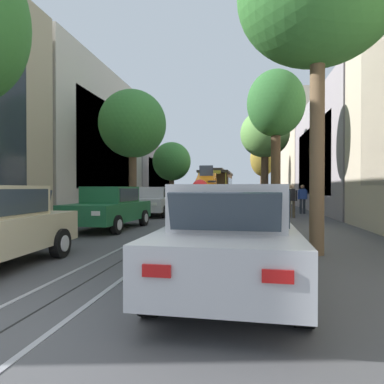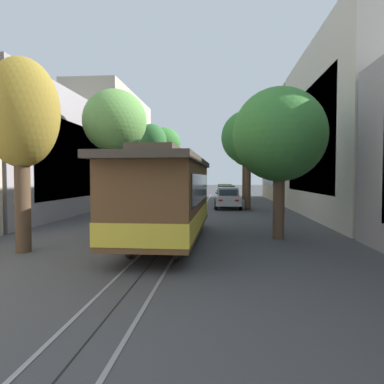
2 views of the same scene
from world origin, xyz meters
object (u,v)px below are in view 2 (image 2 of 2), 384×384
object	(u,v)px
parked_car_silver_near_right	(184,191)
street_tree_kerb_right_second	(151,143)
street_tree_kerb_right_mid	(115,123)
motorcycle_with_rider	(187,189)
parked_car_green_second_left	(227,194)
street_tree_kerb_left_second	(248,138)
street_tree_kerb_right_fourth	(21,116)
cable_car_trolley	(166,197)
parked_car_silver_mid_left	(228,198)
parked_car_silver_fifth_right	(138,208)
parked_car_yellow_second_right	(178,193)
street_tree_kerb_left_near	(244,146)
parked_car_beige_near_left	(225,191)
pedestrian_on_right_pavement	(107,197)
street_tree_kerb_right_near	(163,143)
parked_car_yellow_mid_right	(170,196)
pedestrian_on_left_pavement	(132,195)
parked_car_beige_fourth_right	(160,200)
street_tree_kerb_left_mid	(279,135)

from	to	relation	value
parked_car_silver_near_right	street_tree_kerb_right_second	bearing A→B (deg)	81.55
parked_car_silver_near_right	street_tree_kerb_right_mid	size ratio (longest dim) A/B	0.61
motorcycle_with_rider	parked_car_green_second_left	bearing A→B (deg)	123.73
motorcycle_with_rider	street_tree_kerb_left_second	bearing A→B (deg)	113.09
street_tree_kerb_right_fourth	cable_car_trolley	size ratio (longest dim) A/B	0.66
street_tree_kerb_right_mid	cable_car_trolley	size ratio (longest dim) A/B	0.79
parked_car_silver_mid_left	parked_car_silver_fifth_right	distance (m)	10.33
parked_car_yellow_second_right	street_tree_kerb_right_fourth	distance (m)	23.86
street_tree_kerb_left_near	parked_car_beige_near_left	bearing A→B (deg)	-40.42
street_tree_kerb_right_mid	pedestrian_on_right_pavement	world-z (taller)	street_tree_kerb_right_mid
street_tree_kerb_right_near	pedestrian_on_right_pavement	bearing A→B (deg)	82.27
parked_car_yellow_second_right	parked_car_yellow_mid_right	world-z (taller)	same
motorcycle_with_rider	parked_car_beige_near_left	bearing A→B (deg)	-178.20
parked_car_green_second_left	motorcycle_with_rider	distance (m)	7.72
parked_car_yellow_mid_right	parked_car_silver_mid_left	bearing A→B (deg)	155.62
pedestrian_on_left_pavement	pedestrian_on_right_pavement	distance (m)	3.10
parked_car_silver_near_right	street_tree_kerb_left_second	size ratio (longest dim) A/B	0.62
parked_car_silver_mid_left	pedestrian_on_left_pavement	bearing A→B (deg)	-0.76
parked_car_beige_fourth_right	pedestrian_on_left_pavement	size ratio (longest dim) A/B	2.58
parked_car_beige_near_left	parked_car_beige_fourth_right	size ratio (longest dim) A/B	1.00
parked_car_beige_near_left	cable_car_trolley	world-z (taller)	cable_car_trolley
parked_car_green_second_left	pedestrian_on_right_pavement	bearing A→B (deg)	47.07
parked_car_green_second_left	parked_car_silver_mid_left	distance (m)	6.18
parked_car_silver_mid_left	street_tree_kerb_left_near	size ratio (longest dim) A/B	0.57
street_tree_kerb_right_second	street_tree_kerb_right_fourth	size ratio (longest dim) A/B	1.12
parked_car_green_second_left	parked_car_silver_fifth_right	bearing A→B (deg)	73.30
street_tree_kerb_right_near	pedestrian_on_right_pavement	size ratio (longest dim) A/B	4.43
parked_car_silver_mid_left	motorcycle_with_rider	size ratio (longest dim) A/B	2.26
parked_car_silver_fifth_right	pedestrian_on_right_pavement	xyz separation A→B (m)	(3.75, -6.42, 0.17)
street_tree_kerb_left_mid	parked_car_yellow_second_right	bearing A→B (deg)	-72.68
parked_car_beige_near_left	parked_car_silver_mid_left	size ratio (longest dim) A/B	1.00
parked_car_silver_mid_left	street_tree_kerb_right_second	distance (m)	8.12
parked_car_yellow_second_right	street_tree_kerb_right_near	distance (m)	6.01
street_tree_kerb_left_second	parked_car_silver_mid_left	bearing A→B (deg)	-26.80
street_tree_kerb_right_near	street_tree_kerb_right_mid	distance (m)	17.37
parked_car_silver_mid_left	street_tree_kerb_right_fourth	bearing A→B (deg)	67.14
parked_car_silver_mid_left	street_tree_kerb_left_mid	size ratio (longest dim) A/B	0.76
parked_car_beige_near_left	street_tree_kerb_right_fourth	bearing A→B (deg)	77.04
motorcycle_with_rider	pedestrian_on_right_pavement	size ratio (longest dim) A/B	1.13
parked_car_silver_near_right	street_tree_kerb_right_second	size ratio (longest dim) A/B	0.65
parked_car_yellow_mid_right	street_tree_kerb_right_near	distance (m)	9.74
street_tree_kerb_left_mid	parked_car_beige_fourth_right	bearing A→B (deg)	-56.74
parked_car_silver_near_right	parked_car_yellow_second_right	xyz separation A→B (m)	(-0.09, 5.51, 0.00)
parked_car_beige_near_left	motorcycle_with_rider	world-z (taller)	motorcycle_with_rider
street_tree_kerb_right_second	street_tree_kerb_right_mid	world-z (taller)	street_tree_kerb_right_mid
street_tree_kerb_right_near	street_tree_kerb_right_fourth	bearing A→B (deg)	89.76
parked_car_silver_fifth_right	pedestrian_on_right_pavement	size ratio (longest dim) A/B	2.58
parked_car_silver_near_right	pedestrian_on_left_pavement	size ratio (longest dim) A/B	2.58
parked_car_green_second_left	street_tree_kerb_right_near	size ratio (longest dim) A/B	0.58
street_tree_kerb_right_mid	motorcycle_with_rider	distance (m)	20.35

